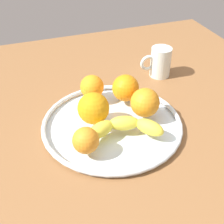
% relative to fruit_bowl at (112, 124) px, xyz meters
% --- Properties ---
extents(ground_plane, '(1.21, 1.21, 0.04)m').
position_rel_fruit_bowl_xyz_m(ground_plane, '(0.00, 0.00, -0.03)').
color(ground_plane, brown).
extents(fruit_bowl, '(0.36, 0.36, 0.02)m').
position_rel_fruit_bowl_xyz_m(fruit_bowl, '(0.00, 0.00, 0.00)').
color(fruit_bowl, silver).
rests_on(fruit_bowl, ground_plane).
extents(banana, '(0.19, 0.10, 0.04)m').
position_rel_fruit_bowl_xyz_m(banana, '(-0.01, 0.05, 0.03)').
color(banana, yellow).
rests_on(banana, fruit_bowl).
extents(orange_back_right, '(0.06, 0.06, 0.06)m').
position_rel_fruit_bowl_xyz_m(orange_back_right, '(0.09, 0.08, 0.04)').
color(orange_back_right, orange).
rests_on(orange_back_right, fruit_bowl).
extents(orange_front_right, '(0.08, 0.08, 0.08)m').
position_rel_fruit_bowl_xyz_m(orange_front_right, '(-0.09, -0.00, 0.05)').
color(orange_front_right, orange).
rests_on(orange_front_right, fruit_bowl).
extents(orange_front_left, '(0.07, 0.07, 0.07)m').
position_rel_fruit_bowl_xyz_m(orange_front_left, '(0.01, -0.12, 0.04)').
color(orange_front_left, orange).
rests_on(orange_front_left, fruit_bowl).
extents(orange_back_left, '(0.07, 0.07, 0.07)m').
position_rel_fruit_bowl_xyz_m(orange_back_left, '(-0.07, -0.08, 0.05)').
color(orange_back_left, orange).
rests_on(orange_back_left, fruit_bowl).
extents(orange_center, '(0.08, 0.08, 0.08)m').
position_rel_fruit_bowl_xyz_m(orange_center, '(0.04, -0.02, 0.05)').
color(orange_center, orange).
rests_on(orange_center, fruit_bowl).
extents(ambient_mug, '(0.10, 0.06, 0.09)m').
position_rel_fruit_bowl_xyz_m(ambient_mug, '(-0.23, -0.20, 0.04)').
color(ambient_mug, white).
rests_on(ambient_mug, ground_plane).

